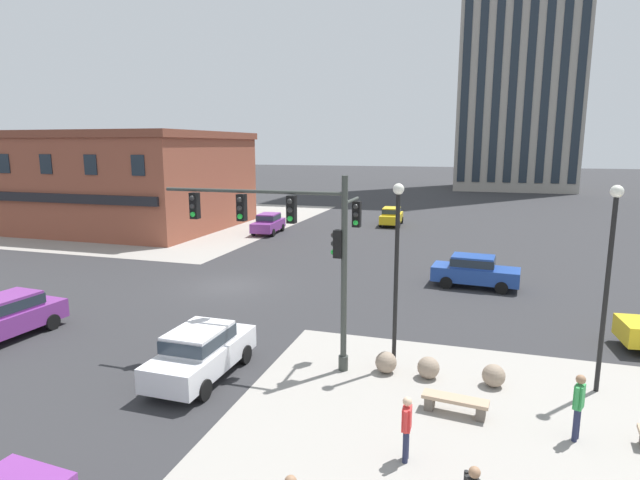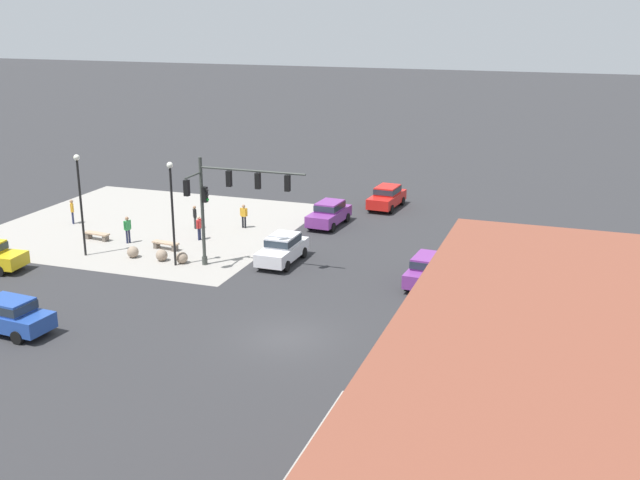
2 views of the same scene
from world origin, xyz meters
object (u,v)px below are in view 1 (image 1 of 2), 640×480
at_px(traffic_signal_main, 303,239).
at_px(bollard_sphere_curb_b, 428,368).
at_px(street_lamp_mid_sidewalk, 609,268).
at_px(street_lamp_corner_near, 397,257).
at_px(car_main_southbound_near, 201,350).
at_px(bench_near_signal, 455,403).
at_px(car_parked_curb, 391,216).
at_px(car_main_northbound_far, 474,270).
at_px(car_cross_westbound, 268,223).
at_px(bollard_sphere_curb_a, 386,362).
at_px(car_main_mid, 6,315).
at_px(bollard_sphere_curb_c, 494,376).
at_px(pedestrian_at_curb, 579,403).
at_px(pedestrian_by_lamp, 407,425).

bearing_deg(traffic_signal_main, bollard_sphere_curb_b, 0.59).
bearing_deg(street_lamp_mid_sidewalk, traffic_signal_main, -175.95).
bearing_deg(street_lamp_corner_near, traffic_signal_main, -170.52).
bearing_deg(car_main_southbound_near, traffic_signal_main, 36.65).
relative_size(bench_near_signal, car_parked_curb, 0.41).
relative_size(car_main_northbound_far, car_cross_westbound, 1.00).
height_order(bollard_sphere_curb_a, street_lamp_corner_near, street_lamp_corner_near).
bearing_deg(car_main_mid, car_parked_curb, 73.67).
relative_size(bollard_sphere_curb_c, car_cross_westbound, 0.16).
xyz_separation_m(traffic_signal_main, car_main_southbound_near, (-2.76, -2.05, -3.40)).
relative_size(bollard_sphere_curb_b, car_main_mid, 0.16).
relative_size(car_cross_westbound, car_main_mid, 1.00).
bearing_deg(car_parked_curb, bollard_sphere_curb_b, -78.58).
relative_size(bollard_sphere_curb_a, car_main_northbound_far, 0.16).
bearing_deg(street_lamp_corner_near, car_cross_westbound, 121.54).
bearing_deg(car_main_mid, bollard_sphere_curb_a, 5.00).
height_order(pedestrian_at_curb, car_cross_westbound, pedestrian_at_curb).
bearing_deg(car_main_northbound_far, bollard_sphere_curb_b, -96.24).
xyz_separation_m(street_lamp_mid_sidewalk, car_parked_curb, (-11.34, 30.84, -2.94)).
height_order(street_lamp_corner_near, street_lamp_mid_sidewalk, street_lamp_mid_sidewalk).
bearing_deg(car_main_northbound_far, car_cross_westbound, 143.89).
height_order(traffic_signal_main, car_main_southbound_near, traffic_signal_main).
bearing_deg(bollard_sphere_curb_c, car_main_northbound_far, 93.52).
height_order(bollard_sphere_curb_b, car_cross_westbound, car_cross_westbound).
xyz_separation_m(bollard_sphere_curb_c, car_main_southbound_near, (-8.96, -2.11, 0.57)).
relative_size(car_cross_westbound, car_parked_curb, 1.01).
distance_m(pedestrian_by_lamp, car_parked_curb, 36.60).
height_order(street_lamp_mid_sidewalk, car_main_southbound_near, street_lamp_mid_sidewalk).
bearing_deg(car_main_southbound_near, bollard_sphere_curb_c, 13.27).
distance_m(pedestrian_at_curb, pedestrian_by_lamp, 4.54).
bearing_deg(bollard_sphere_curb_b, bench_near_signal, -65.76).
bearing_deg(bench_near_signal, pedestrian_by_lamp, -111.56).
bearing_deg(car_main_mid, car_main_southbound_near, -5.31).
bearing_deg(pedestrian_at_curb, bollard_sphere_curb_c, 127.69).
bearing_deg(traffic_signal_main, street_lamp_corner_near, 9.48).
bearing_deg(car_parked_curb, bollard_sphere_curb_a, -81.00).
distance_m(bollard_sphere_curb_a, bench_near_signal, 3.08).
bearing_deg(street_lamp_mid_sidewalk, pedestrian_by_lamp, -134.17).
height_order(bollard_sphere_curb_a, bollard_sphere_curb_b, same).
bearing_deg(bollard_sphere_curb_b, pedestrian_at_curb, -32.33).
xyz_separation_m(car_main_northbound_far, car_parked_curb, (-7.63, 19.81, 0.00)).
xyz_separation_m(pedestrian_at_curb, car_cross_westbound, (-19.51, 26.42, -0.10)).
distance_m(car_main_southbound_near, car_cross_westbound, 27.44).
bearing_deg(traffic_signal_main, bollard_sphere_curb_c, 0.54).
relative_size(pedestrian_at_curb, street_lamp_mid_sidewalk, 0.28).
xyz_separation_m(bench_near_signal, pedestrian_at_curb, (2.99, -0.43, 0.70)).
bearing_deg(street_lamp_mid_sidewalk, bollard_sphere_curb_c, -168.81).
height_order(bollard_sphere_curb_b, car_main_southbound_near, car_main_southbound_near).
xyz_separation_m(bench_near_signal, car_parked_curb, (-7.28, 33.49, 0.59)).
relative_size(bench_near_signal, street_lamp_mid_sidewalk, 0.29).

